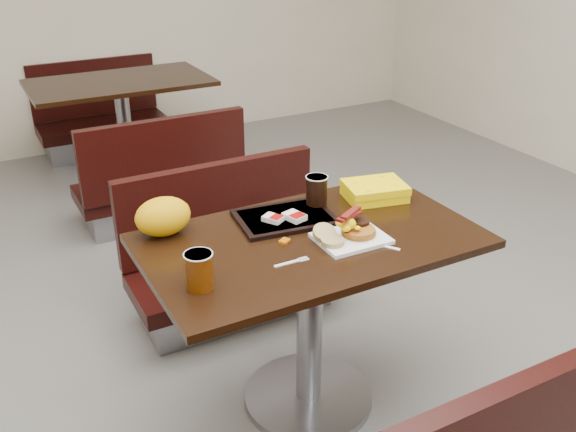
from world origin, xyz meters
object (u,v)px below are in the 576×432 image
table_near (310,323)px  clamshell (375,191)px  paper_bag (163,216)px  hashbrown_sleeve_right (294,216)px  hashbrown_sleeve_left (273,218)px  tray (285,218)px  fork (287,263)px  bench_far_s (156,167)px  table_far (125,133)px  platter (351,238)px  pancake_stack (359,231)px  coffee_cup_far (317,190)px  bench_far_n (102,110)px  coffee_cup_near (199,271)px  bench_near_n (235,249)px  knife (380,245)px

table_near → clamshell: size_ratio=5.01×
paper_bag → hashbrown_sleeve_right: bearing=-17.7°
hashbrown_sleeve_left → paper_bag: bearing=131.4°
tray → fork: bearing=-110.1°
fork → hashbrown_sleeve_left: 0.29m
bench_far_s → table_near: bearing=-90.0°
table_far → platter: (0.11, -2.69, 0.38)m
pancake_stack → bench_far_s: bearing=94.3°
pancake_stack → tray: 0.30m
coffee_cup_far → bench_far_n: bearing=92.7°
coffee_cup_near → tray: 0.55m
bench_near_n → hashbrown_sleeve_right: size_ratio=12.46×
fork → hashbrown_sleeve_right: size_ratio=1.57×
fork → tray: 0.33m
bench_near_n → hashbrown_sleeve_left: bearing=-97.8°
hashbrown_sleeve_right → coffee_cup_near: bearing=-166.6°
bench_far_s → bench_far_n: size_ratio=1.00×
pancake_stack → clamshell: 0.36m
bench_near_n → clamshell: clamshell is taller
fork → paper_bag: bearing=126.5°
bench_far_n → coffee_cup_near: (-0.47, -3.43, 0.45)m
bench_far_s → coffee_cup_near: (-0.47, -2.03, 0.45)m
fork → knife: (0.35, -0.04, -0.00)m
paper_bag → table_near: bearing=-31.0°
tray → paper_bag: bearing=173.7°
bench_far_n → paper_bag: bearing=-98.5°
platter → coffee_cup_near: (-0.59, -0.04, 0.05)m
pancake_stack → coffee_cup_far: (-0.00, 0.29, 0.05)m
fork → coffee_cup_far: (0.31, 0.34, 0.07)m
coffee_cup_near → bench_far_s: bearing=76.9°
bench_far_n → coffee_cup_far: bearing=-87.3°
table_near → bench_far_n: 3.30m
pancake_stack → table_near: bearing=151.2°
tray → paper_bag: 0.46m
table_far → coffee_cup_near: size_ratio=9.98×
platter → bench_far_n: bearing=93.0°
bench_near_n → paper_bag: bearing=-136.8°
hashbrown_sleeve_right → paper_bag: size_ratio=0.39×
table_near → hashbrown_sleeve_right: (0.00, 0.13, 0.40)m
bench_far_s → clamshell: (0.40, -1.73, 0.42)m
hashbrown_sleeve_right → clamshell: 0.40m
fork → coffee_cup_far: coffee_cup_far is taller
coffee_cup_near → hashbrown_sleeve_right: bearing=28.2°
bench_far_s → knife: bearing=-85.0°
knife → coffee_cup_near: bearing=-127.4°
bench_far_n → hashbrown_sleeve_right: bearing=-90.0°
coffee_cup_near → clamshell: size_ratio=0.50×
table_far → clamshell: bearing=-80.7°
table_near → coffee_cup_far: coffee_cup_far is taller
bench_far_n → paper_bag: paper_bag is taller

